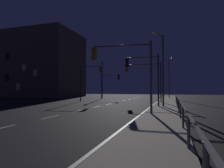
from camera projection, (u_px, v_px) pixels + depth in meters
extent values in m
plane|color=black|center=(98.00, 106.00, 20.71)|extent=(112.00, 112.00, 0.00)
cube|color=#9E937F|center=(165.00, 108.00, 18.62)|extent=(2.56, 77.00, 0.14)
cube|color=silver|center=(51.00, 117.00, 12.61)|extent=(0.14, 2.00, 0.01)
cube|color=silver|center=(79.00, 111.00, 16.43)|extent=(0.14, 2.00, 0.01)
cube|color=silver|center=(97.00, 107.00, 20.24)|extent=(0.14, 2.00, 0.01)
cube|color=silver|center=(109.00, 104.00, 24.05)|extent=(0.14, 2.00, 0.01)
cube|color=silver|center=(118.00, 102.00, 27.86)|extent=(0.14, 2.00, 0.01)
cube|color=silver|center=(124.00, 101.00, 31.67)|extent=(0.14, 2.00, 0.01)
cube|color=silver|center=(129.00, 99.00, 35.49)|extent=(0.14, 2.00, 0.01)
cube|color=silver|center=(134.00, 99.00, 39.30)|extent=(0.14, 2.00, 0.01)
cube|color=silver|center=(137.00, 98.00, 43.11)|extent=(0.14, 2.00, 0.01)
cube|color=silver|center=(140.00, 97.00, 46.92)|extent=(0.14, 2.00, 0.01)
cube|color=silver|center=(154.00, 104.00, 23.84)|extent=(0.14, 53.00, 0.01)
cylinder|color=#4C4C51|center=(151.00, 77.00, 13.51)|extent=(0.16, 0.16, 5.14)
cylinder|color=#38383D|center=(122.00, 46.00, 13.99)|extent=(4.15, 0.56, 0.11)
cube|color=olive|center=(94.00, 54.00, 14.39)|extent=(0.32, 0.37, 0.95)
sphere|color=black|center=(92.00, 50.00, 14.43)|extent=(0.20, 0.20, 0.20)
sphere|color=orange|center=(92.00, 54.00, 14.42)|extent=(0.20, 0.20, 0.20)
sphere|color=black|center=(92.00, 58.00, 14.41)|extent=(0.20, 0.20, 0.20)
cylinder|color=#4C4C51|center=(101.00, 86.00, 39.09)|extent=(0.16, 0.16, 5.06)
cylinder|color=#2D3033|center=(110.00, 75.00, 38.52)|extent=(3.71, 0.28, 0.11)
cube|color=black|center=(119.00, 77.00, 37.86)|extent=(0.30, 0.35, 0.95)
sphere|color=black|center=(119.00, 76.00, 37.82)|extent=(0.20, 0.20, 0.20)
sphere|color=orange|center=(119.00, 77.00, 37.81)|extent=(0.20, 0.20, 0.20)
sphere|color=black|center=(119.00, 79.00, 37.80)|extent=(0.20, 0.20, 0.20)
cylinder|color=#38383D|center=(161.00, 82.00, 26.31)|extent=(0.16, 0.16, 5.50)
cylinder|color=#4C4C51|center=(143.00, 64.00, 27.13)|extent=(4.78, 0.16, 0.11)
cube|color=olive|center=(127.00, 69.00, 27.86)|extent=(0.28, 0.34, 0.95)
sphere|color=black|center=(126.00, 67.00, 27.92)|extent=(0.20, 0.20, 0.20)
sphere|color=orange|center=(126.00, 69.00, 27.91)|extent=(0.20, 0.20, 0.20)
sphere|color=black|center=(126.00, 71.00, 27.90)|extent=(0.20, 0.20, 0.20)
cylinder|color=#2D3033|center=(81.00, 83.00, 30.09)|extent=(0.16, 0.16, 5.64)
cylinder|color=#4C4C51|center=(90.00, 67.00, 29.73)|extent=(3.26, 0.23, 0.11)
cube|color=olive|center=(100.00, 70.00, 29.28)|extent=(0.29, 0.35, 0.95)
sphere|color=black|center=(101.00, 68.00, 29.25)|extent=(0.20, 0.20, 0.20)
sphere|color=orange|center=(101.00, 70.00, 29.24)|extent=(0.20, 0.20, 0.20)
sphere|color=black|center=(101.00, 72.00, 29.23)|extent=(0.20, 0.20, 0.20)
cylinder|color=#2D3033|center=(158.00, 80.00, 19.63)|extent=(0.16, 0.16, 5.31)
cylinder|color=#4C4C51|center=(142.00, 57.00, 20.18)|extent=(3.25, 0.14, 0.11)
cube|color=black|center=(127.00, 63.00, 20.64)|extent=(0.28, 0.34, 0.95)
sphere|color=black|center=(126.00, 60.00, 20.69)|extent=(0.20, 0.20, 0.20)
sphere|color=orange|center=(126.00, 63.00, 20.68)|extent=(0.20, 0.20, 0.20)
sphere|color=black|center=(126.00, 66.00, 20.67)|extent=(0.20, 0.20, 0.20)
cylinder|color=#4C4C51|center=(169.00, 78.00, 39.35)|extent=(0.18, 0.18, 8.22)
cylinder|color=#4C4C51|center=(171.00, 58.00, 38.55)|extent=(0.94, 1.72, 0.10)
ellipsoid|color=#F9D172|center=(173.00, 58.00, 37.62)|extent=(0.56, 0.36, 0.24)
cylinder|color=#4C4C51|center=(163.00, 71.00, 19.47)|extent=(0.18, 0.18, 7.20)
cylinder|color=#4C4C51|center=(159.00, 35.00, 18.72)|extent=(0.68, 2.02, 0.10)
ellipsoid|color=#F9D172|center=(155.00, 33.00, 17.85)|extent=(0.56, 0.36, 0.24)
cylinder|color=#4C4C51|center=(102.00, 80.00, 40.78)|extent=(0.18, 0.18, 7.85)
cylinder|color=#2D3033|center=(102.00, 63.00, 41.99)|extent=(0.86, 2.09, 0.10)
ellipsoid|color=#F9D172|center=(102.00, 64.00, 43.08)|extent=(0.56, 0.36, 0.24)
cylinder|color=#59595E|center=(189.00, 131.00, 5.47)|extent=(0.09, 0.09, 0.95)
cylinder|color=#59595E|center=(183.00, 117.00, 8.35)|extent=(0.09, 0.09, 0.95)
cylinder|color=#59595E|center=(180.00, 110.00, 11.23)|extent=(0.09, 0.09, 0.95)
cylinder|color=#59595E|center=(179.00, 106.00, 14.11)|extent=(0.09, 0.09, 0.95)
cylinder|color=#59595E|center=(178.00, 103.00, 16.99)|extent=(0.09, 0.09, 0.95)
cylinder|color=#59595E|center=(177.00, 101.00, 19.87)|extent=(0.09, 0.09, 0.95)
cylinder|color=#59595E|center=(177.00, 100.00, 22.75)|extent=(0.09, 0.09, 0.95)
cylinder|color=#59595E|center=(176.00, 99.00, 25.63)|extent=(0.09, 0.09, 0.95)
cube|color=slate|center=(179.00, 100.00, 12.69)|extent=(0.06, 27.20, 0.06)
cube|color=brown|center=(37.00, 66.00, 50.21)|extent=(21.76, 13.73, 16.18)
cube|color=#EACC7A|center=(35.00, 73.00, 41.99)|extent=(1.10, 0.06, 1.50)
cube|color=#EACC7A|center=(18.00, 87.00, 43.29)|extent=(1.10, 0.06, 1.50)
cube|color=black|center=(7.00, 56.00, 44.47)|extent=(1.10, 0.06, 1.50)
cube|color=black|center=(7.00, 78.00, 44.33)|extent=(1.10, 0.06, 1.50)
cube|color=#EACC7A|center=(24.00, 68.00, 42.95)|extent=(1.10, 0.06, 1.50)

